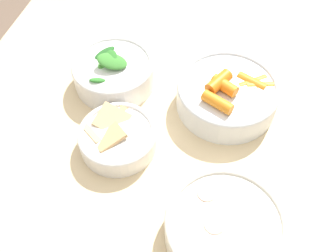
# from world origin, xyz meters

# --- Properties ---
(ground_plane) EXTENTS (10.00, 10.00, 0.00)m
(ground_plane) POSITION_xyz_m (0.00, 0.00, 0.00)
(ground_plane) COLOR brown
(dining_table) EXTENTS (1.15, 0.89, 0.72)m
(dining_table) POSITION_xyz_m (0.00, 0.00, 0.61)
(dining_table) COLOR beige
(dining_table) RESTS_ON ground_plane
(bowl_carrots) EXTENTS (0.19, 0.19, 0.08)m
(bowl_carrots) POSITION_xyz_m (-0.03, 0.08, 0.75)
(bowl_carrots) COLOR silver
(bowl_carrots) RESTS_ON dining_table
(bowl_greens) EXTENTS (0.16, 0.16, 0.08)m
(bowl_greens) POSITION_xyz_m (-0.03, -0.15, 0.75)
(bowl_greens) COLOR white
(bowl_greens) RESTS_ON dining_table
(bowl_beans_hotdog) EXTENTS (0.18, 0.18, 0.05)m
(bowl_beans_hotdog) POSITION_xyz_m (0.23, 0.12, 0.74)
(bowl_beans_hotdog) COLOR silver
(bowl_beans_hotdog) RESTS_ON dining_table
(bowl_cookies) EXTENTS (0.14, 0.14, 0.05)m
(bowl_cookies) POSITION_xyz_m (0.11, -0.09, 0.74)
(bowl_cookies) COLOR white
(bowl_cookies) RESTS_ON dining_table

